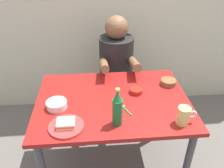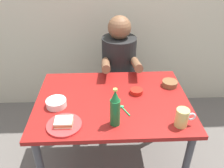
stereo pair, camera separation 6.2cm
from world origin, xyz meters
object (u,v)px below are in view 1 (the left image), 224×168
stool (116,94)px  plate_orange (66,126)px  beer_mug (184,116)px  condiment_bowl_brown (168,82)px  sandwich (66,123)px  beer_bottle (117,109)px  dining_table (113,109)px  person_seated (116,59)px

stool → plate_orange: 1.06m
plate_orange → beer_mug: bearing=-1.9°
stool → condiment_bowl_brown: size_ratio=3.75×
sandwich → beer_bottle: size_ratio=0.42×
beer_mug → condiment_bowl_brown: bearing=84.3°
dining_table → sandwich: 0.43m
beer_mug → beer_bottle: 0.42m
dining_table → person_seated: bearing=81.6°
dining_table → plate_orange: plate_orange is taller
stool → person_seated: (-0.00, -0.01, 0.42)m
dining_table → beer_mug: bearing=-35.2°
beer_mug → condiment_bowl_brown: beer_mug is taller
dining_table → sandwich: (-0.31, -0.27, 0.13)m
beer_bottle → condiment_bowl_brown: bearing=43.1°
person_seated → stool: bearing=90.0°
person_seated → condiment_bowl_brown: person_seated is taller
sandwich → person_seated: bearing=65.6°
person_seated → condiment_bowl_brown: size_ratio=6.00×
dining_table → beer_bottle: (0.01, -0.26, 0.21)m
dining_table → person_seated: size_ratio=1.53×
beer_mug → beer_bottle: bearing=175.6°
sandwich → condiment_bowl_brown: (0.77, 0.43, -0.01)m
person_seated → plate_orange: 0.97m
sandwich → condiment_bowl_brown: size_ratio=0.92×
plate_orange → condiment_bowl_brown: size_ratio=1.83×
plate_orange → beer_bottle: (0.32, 0.01, 0.11)m
sandwich → beer_mug: size_ratio=0.87×
person_seated → sandwich: size_ratio=6.54×
dining_table → plate_orange: size_ratio=5.00×
dining_table → stool: dining_table is taller
sandwich → beer_mug: beer_mug is taller
plate_orange → beer_bottle: beer_bottle is taller
beer_bottle → condiment_bowl_brown: 0.63m
stool → beer_mug: (0.32, -0.92, 0.45)m
person_seated → beer_mug: (0.32, -0.91, 0.03)m
sandwich → dining_table: bearing=40.8°
stool → plate_orange: (-0.40, -0.90, 0.40)m
person_seated → sandwich: person_seated is taller
plate_orange → condiment_bowl_brown: (0.77, 0.43, 0.02)m
plate_orange → sandwich: size_ratio=2.00×
plate_orange → beer_bottle: bearing=1.2°
beer_mug → person_seated: bearing=109.6°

